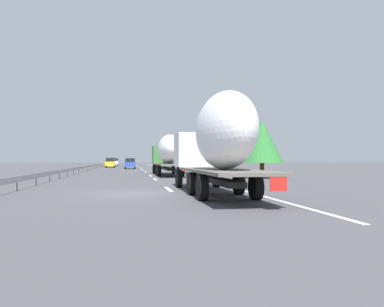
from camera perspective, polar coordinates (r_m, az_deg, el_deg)
ground_plane at (r=58.62m, az=-9.17°, el=-2.44°), size 260.00×260.00×0.00m
lane_stripe_0 at (r=20.78m, az=-3.55°, el=-5.34°), size 3.20×0.20×0.01m
lane_stripe_1 at (r=31.20m, az=-5.55°, el=-3.84°), size 3.20×0.20×0.01m
lane_stripe_2 at (r=37.64m, az=-6.23°, el=-3.33°), size 3.20×0.20×0.01m
lane_stripe_3 at (r=48.82m, az=-6.98°, el=-2.76°), size 3.20×0.20×0.01m
lane_stripe_4 at (r=57.81m, az=-7.38°, el=-2.46°), size 3.20×0.20×0.01m
lane_stripe_5 at (r=65.15m, az=-7.62°, el=-2.28°), size 3.20×0.20×0.01m
lane_stripe_6 at (r=74.68m, az=-7.86°, el=-2.09°), size 3.20×0.20×0.01m
lane_stripe_7 at (r=95.03m, az=-8.21°, el=-1.83°), size 3.20×0.20×0.01m
lane_stripe_8 at (r=103.22m, az=-8.32°, el=-1.75°), size 3.20×0.20×0.01m
edge_line_right at (r=63.89m, az=-4.25°, el=-2.31°), size 110.00×0.20×0.01m
truck_lead at (r=38.36m, az=-3.59°, el=0.20°), size 13.17×2.55×4.01m
truck_trailing at (r=17.28m, az=3.74°, el=1.94°), size 12.79×2.55×4.43m
car_black_suv at (r=84.56m, az=-9.40°, el=-1.33°), size 4.23×1.88×1.80m
car_blue_sedan at (r=64.99m, az=-9.26°, el=-1.48°), size 4.07×1.82×1.80m
car_yellow_coupe at (r=75.61m, az=-12.14°, el=-1.35°), size 4.13×1.81×1.89m
car_white_van at (r=98.65m, az=-11.49°, el=-1.24°), size 4.02×1.84×1.88m
road_sign at (r=55.71m, az=-2.23°, el=-0.10°), size 0.10×0.90×3.44m
tree_0 at (r=63.85m, az=0.94°, el=1.29°), size 3.11×3.11×6.36m
tree_1 at (r=33.21m, az=10.43°, el=1.79°), size 3.68×3.68×5.00m
tree_2 at (r=86.12m, az=-2.04°, el=1.14°), size 3.31×3.31×7.58m
tree_3 at (r=62.51m, az=2.97°, el=0.89°), size 3.95×3.95×5.62m
guardrail_median at (r=61.87m, az=-14.75°, el=-1.80°), size 94.00×0.10×0.76m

